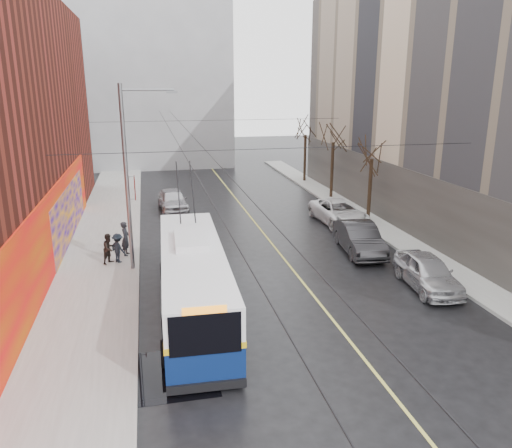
{
  "coord_description": "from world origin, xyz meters",
  "views": [
    {
      "loc": [
        -5.31,
        -13.97,
        9.08
      ],
      "look_at": [
        -0.69,
        7.04,
        2.91
      ],
      "focal_mm": 35.0,
      "sensor_mm": 36.0,
      "label": 1
    }
  ],
  "objects_px": {
    "tree_far": "(306,126)",
    "pedestrian_b": "(109,249)",
    "tree_near": "(372,147)",
    "pedestrian_a": "(126,239)",
    "streetlight_pole": "(130,174)",
    "trolleybus": "(193,280)",
    "pedestrian_c": "(118,248)",
    "parked_car_a": "(427,272)",
    "following_car": "(173,200)",
    "tree_mid": "(334,132)",
    "parked_car_b": "(359,238)",
    "parked_car_c": "(339,212)"
  },
  "relations": [
    {
      "from": "trolleybus",
      "to": "pedestrian_a",
      "type": "relative_size",
      "value": 6.24
    },
    {
      "from": "following_car",
      "to": "pedestrian_c",
      "type": "height_order",
      "value": "pedestrian_c"
    },
    {
      "from": "tree_far",
      "to": "pedestrian_a",
      "type": "height_order",
      "value": "tree_far"
    },
    {
      "from": "following_car",
      "to": "pedestrian_a",
      "type": "relative_size",
      "value": 2.58
    },
    {
      "from": "parked_car_a",
      "to": "pedestrian_c",
      "type": "height_order",
      "value": "pedestrian_c"
    },
    {
      "from": "parked_car_c",
      "to": "parked_car_a",
      "type": "bearing_deg",
      "value": -93.79
    },
    {
      "from": "trolleybus",
      "to": "streetlight_pole",
      "type": "bearing_deg",
      "value": 115.09
    },
    {
      "from": "tree_far",
      "to": "trolleybus",
      "type": "xyz_separation_m",
      "value": [
        -12.79,
        -25.46,
        -3.65
      ]
    },
    {
      "from": "parked_car_c",
      "to": "following_car",
      "type": "relative_size",
      "value": 1.16
    },
    {
      "from": "trolleybus",
      "to": "pedestrian_c",
      "type": "relative_size",
      "value": 7.51
    },
    {
      "from": "streetlight_pole",
      "to": "tree_mid",
      "type": "height_order",
      "value": "streetlight_pole"
    },
    {
      "from": "pedestrian_c",
      "to": "pedestrian_a",
      "type": "bearing_deg",
      "value": -58.94
    },
    {
      "from": "trolleybus",
      "to": "tree_near",
      "type": "bearing_deg",
      "value": 43.64
    },
    {
      "from": "streetlight_pole",
      "to": "parked_car_c",
      "type": "height_order",
      "value": "streetlight_pole"
    },
    {
      "from": "tree_near",
      "to": "tree_far",
      "type": "relative_size",
      "value": 0.97
    },
    {
      "from": "parked_car_b",
      "to": "trolleybus",
      "type": "bearing_deg",
      "value": -142.9
    },
    {
      "from": "pedestrian_a",
      "to": "pedestrian_b",
      "type": "height_order",
      "value": "pedestrian_a"
    },
    {
      "from": "tree_mid",
      "to": "tree_far",
      "type": "xyz_separation_m",
      "value": [
        0.0,
        7.0,
        -0.11
      ]
    },
    {
      "from": "pedestrian_a",
      "to": "pedestrian_c",
      "type": "xyz_separation_m",
      "value": [
        -0.35,
        -1.05,
        -0.15
      ]
    },
    {
      "from": "tree_far",
      "to": "pedestrian_b",
      "type": "relative_size",
      "value": 4.22
    },
    {
      "from": "tree_near",
      "to": "parked_car_b",
      "type": "xyz_separation_m",
      "value": [
        -3.2,
        -5.8,
        -4.16
      ]
    },
    {
      "from": "parked_car_a",
      "to": "following_car",
      "type": "height_order",
      "value": "following_car"
    },
    {
      "from": "pedestrian_b",
      "to": "pedestrian_c",
      "type": "height_order",
      "value": "pedestrian_b"
    },
    {
      "from": "following_car",
      "to": "pedestrian_b",
      "type": "relative_size",
      "value": 3.03
    },
    {
      "from": "trolleybus",
      "to": "pedestrian_c",
      "type": "xyz_separation_m",
      "value": [
        -3.22,
        6.48,
        -0.58
      ]
    },
    {
      "from": "streetlight_pole",
      "to": "pedestrian_a",
      "type": "xyz_separation_m",
      "value": [
        -0.52,
        2.08,
        -3.78
      ]
    },
    {
      "from": "trolleybus",
      "to": "pedestrian_a",
      "type": "height_order",
      "value": "trolleybus"
    },
    {
      "from": "parked_car_c",
      "to": "following_car",
      "type": "distance_m",
      "value": 11.97
    },
    {
      "from": "pedestrian_b",
      "to": "tree_near",
      "type": "bearing_deg",
      "value": -31.82
    },
    {
      "from": "streetlight_pole",
      "to": "tree_far",
      "type": "height_order",
      "value": "streetlight_pole"
    },
    {
      "from": "pedestrian_c",
      "to": "parked_car_c",
      "type": "bearing_deg",
      "value": -111.1
    },
    {
      "from": "tree_mid",
      "to": "pedestrian_b",
      "type": "xyz_separation_m",
      "value": [
        -16.44,
        -12.02,
        -4.33
      ]
    },
    {
      "from": "pedestrian_c",
      "to": "tree_mid",
      "type": "bearing_deg",
      "value": -93.72
    },
    {
      "from": "tree_near",
      "to": "pedestrian_a",
      "type": "distance_m",
      "value": 16.61
    },
    {
      "from": "tree_near",
      "to": "pedestrian_a",
      "type": "xyz_separation_m",
      "value": [
        -15.66,
        -3.92,
        -3.91
      ]
    },
    {
      "from": "following_car",
      "to": "pedestrian_a",
      "type": "distance_m",
      "value": 9.99
    },
    {
      "from": "pedestrian_b",
      "to": "pedestrian_a",
      "type": "bearing_deg",
      "value": 5.71
    },
    {
      "from": "following_car",
      "to": "pedestrian_c",
      "type": "xyz_separation_m",
      "value": [
        -3.35,
        -10.58,
        0.11
      ]
    },
    {
      "from": "parked_car_a",
      "to": "parked_car_c",
      "type": "distance_m",
      "value": 10.98
    },
    {
      "from": "streetlight_pole",
      "to": "parked_car_c",
      "type": "distance_m",
      "value": 14.87
    },
    {
      "from": "parked_car_c",
      "to": "pedestrian_c",
      "type": "height_order",
      "value": "pedestrian_c"
    },
    {
      "from": "streetlight_pole",
      "to": "trolleybus",
      "type": "height_order",
      "value": "streetlight_pole"
    },
    {
      "from": "following_car",
      "to": "pedestrian_b",
      "type": "distance_m",
      "value": 11.28
    },
    {
      "from": "trolleybus",
      "to": "parked_car_b",
      "type": "xyz_separation_m",
      "value": [
        9.59,
        5.65,
        -0.67
      ]
    },
    {
      "from": "streetlight_pole",
      "to": "tree_far",
      "type": "relative_size",
      "value": 1.37
    },
    {
      "from": "parked_car_a",
      "to": "following_car",
      "type": "bearing_deg",
      "value": 127.71
    },
    {
      "from": "tree_mid",
      "to": "pedestrian_b",
      "type": "bearing_deg",
      "value": -143.83
    },
    {
      "from": "tree_far",
      "to": "pedestrian_b",
      "type": "xyz_separation_m",
      "value": [
        -16.44,
        -19.02,
        -4.21
      ]
    },
    {
      "from": "streetlight_pole",
      "to": "parked_car_b",
      "type": "bearing_deg",
      "value": 0.94
    },
    {
      "from": "tree_near",
      "to": "pedestrian_b",
      "type": "bearing_deg",
      "value": -163.03
    }
  ]
}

